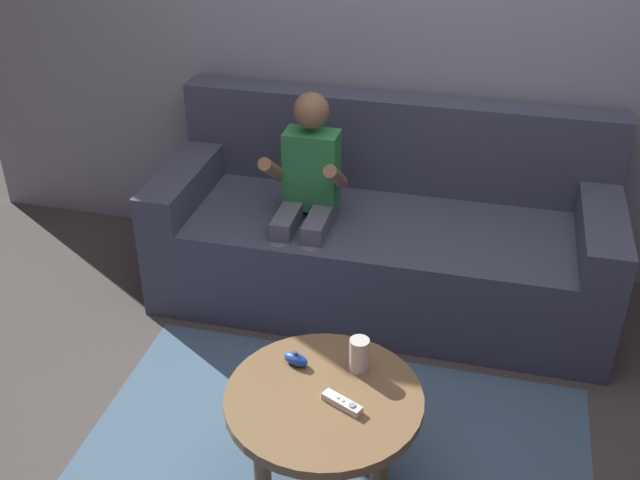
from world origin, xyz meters
The scene contains 8 objects.
ground_plane centered at (0.00, 0.00, 0.00)m, with size 9.47×9.47×0.00m, color #4C4742.
wall_back centered at (0.00, 1.48, 1.25)m, with size 4.73×0.05×2.50m, color #999EA8.
couch centered at (-0.12, 1.08, 0.30)m, with size 2.02×0.80×0.87m.
person_seated_on_couch centered at (-0.43, 0.90, 0.57)m, with size 0.33×0.40×0.99m.
coffee_table centered at (-0.10, -0.14, 0.36)m, with size 0.64×0.64×0.42m.
game_remote_white_near_edge centered at (-0.04, -0.18, 0.43)m, with size 0.14×0.09×0.03m.
nunchuk_blue centered at (-0.23, -0.02, 0.44)m, with size 0.10×0.07×0.05m.
soda_can centered at (-0.02, 0.01, 0.48)m, with size 0.07×0.07×0.12m, color silver.
Camera 1 is at (0.33, -1.92, 2.08)m, focal length 42.86 mm.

